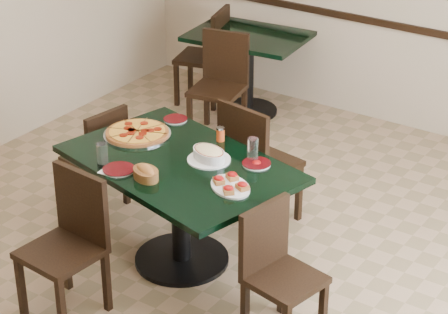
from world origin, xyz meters
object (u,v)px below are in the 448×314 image
Objects in this scene: chair_far at (254,158)px; chair_left at (100,154)px; back_table at (248,58)px; back_chair_near at (221,79)px; main_table at (180,186)px; chair_near at (70,236)px; bruschetta_platter at (230,184)px; chair_right at (276,266)px; back_chair_left at (210,51)px; bread_basket at (146,173)px; pepperoni_pizza at (137,133)px; lasagna_casserole at (209,154)px.

chair_left is at bearing 31.07° from chair_far.
back_table is 1.98m from chair_far.
main_table is at bearing -74.31° from back_chair_near.
chair_near is at bearing 41.67° from chair_left.
chair_near reaches higher than bruschetta_platter.
main_table is 2.02× the size of chair_right.
chair_near and back_chair_left have the same top height.
main_table is at bearing 105.26° from bread_basket.
chair_far is 2.47× the size of bruschetta_platter.
back_chair_left is (-1.53, 1.65, -0.03)m from chair_far.
chair_near is at bearing -76.35° from pepperoni_pizza.
chair_far is 1.01m from bread_basket.
back_table is at bearing -46.46° from chair_far.
bread_basket is at bearing -126.05° from bruschetta_platter.
chair_right is 2.14× the size of bruschetta_platter.
chair_right is (0.75, -0.94, -0.08)m from chair_far.
chair_near is 1.01× the size of back_chair_near.
back_table is at bearing 107.95° from chair_near.
chair_near is at bearing -82.27° from back_table.
lasagna_casserole reaches higher than bruschetta_platter.
bruschetta_platter is at bearing 42.43° from bread_basket.
pepperoni_pizza is at bearing 155.27° from bread_basket.
bread_basket is (-0.17, -0.96, 0.26)m from chair_far.
back_chair_left reaches higher than chair_left.
back_table is 2.36× the size of pepperoni_pizza.
back_chair_near is at bearing -37.78° from chair_far.
bread_basket is (-0.03, -0.30, 0.22)m from main_table.
chair_far is 1.21m from chair_right.
back_chair_near is at bearing 134.07° from bread_basket.
pepperoni_pizza is at bearing -166.57° from lasagna_casserole.
chair_near is at bearing -93.27° from bread_basket.
back_table is at bearing 153.28° from bruschetta_platter.
back_table is at bearing 73.83° from back_chair_left.
bruschetta_platter is at bearing 79.66° from chair_right.
bread_basket is at bearing -75.77° from back_table.
back_chair_left reaches higher than back_chair_near.
back_chair_left is 2.96m from bread_basket.
pepperoni_pizza is at bearing 83.74° from chair_right.
back_table is 3.19m from chair_right.
back_table is 2.06m from chair_left.
pepperoni_pizza is (0.93, -2.16, 0.26)m from back_chair_left.
back_chair_left is at bearing 160.06° from bruschetta_platter.
chair_left is at bearing 169.22° from bread_basket.
chair_right reaches higher than bruschetta_platter.
chair_far is 1.16× the size of chair_right.
bread_basket is (0.88, -0.55, 0.35)m from chair_left.
chair_far reaches higher than pepperoni_pizza.
bruschetta_platter is (-0.43, 0.17, 0.32)m from chair_right.
lasagna_casserole is 0.75× the size of bruschetta_platter.
back_chair_near is 0.99× the size of back_chair_left.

